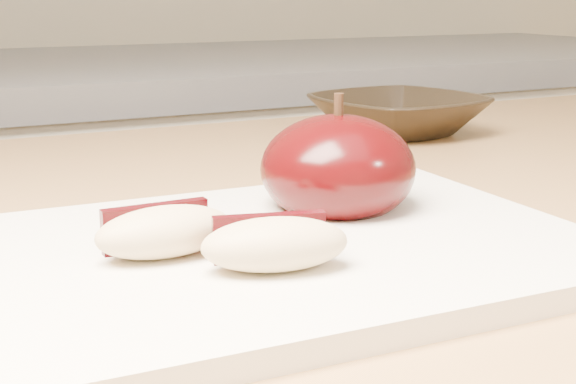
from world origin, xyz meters
name	(u,v)px	position (x,y,z in m)	size (l,w,h in m)	color
back_cabinet	(29,375)	(0.00, 1.20, 0.47)	(2.40, 0.62, 0.94)	silver
cutting_board	(288,251)	(0.03, 0.38, 0.91)	(0.31, 0.23, 0.01)	white
apple_half	(338,169)	(0.08, 0.43, 0.94)	(0.12, 0.12, 0.08)	black
apple_wedge_a	(164,231)	(-0.04, 0.39, 0.92)	(0.07, 0.03, 0.02)	#DBBD8B
apple_wedge_b	(274,243)	(0.00, 0.35, 0.92)	(0.07, 0.05, 0.02)	#DBBD8B
bowl	(398,115)	(0.29, 0.68, 0.92)	(0.16, 0.16, 0.04)	black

